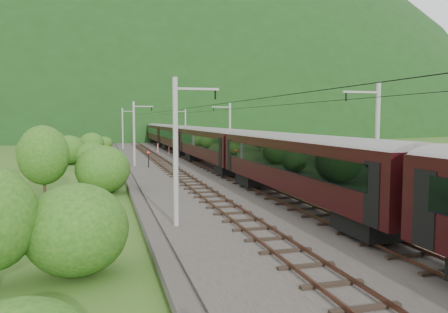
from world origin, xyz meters
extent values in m
plane|color=#35591C|center=(0.00, 0.00, 0.00)|extent=(600.00, 600.00, 0.00)
cube|color=#38332D|center=(0.00, 10.00, 0.15)|extent=(14.00, 220.00, 0.30)
cube|color=brown|center=(-3.12, 10.00, 0.49)|extent=(0.08, 220.00, 0.15)
cube|color=brown|center=(-1.68, 10.00, 0.49)|extent=(0.08, 220.00, 0.15)
cube|color=black|center=(-2.40, 10.00, 0.36)|extent=(2.40, 220.00, 0.12)
cube|color=brown|center=(1.68, 10.00, 0.49)|extent=(0.08, 220.00, 0.15)
cube|color=brown|center=(3.12, 10.00, 0.49)|extent=(0.08, 220.00, 0.15)
cube|color=black|center=(2.40, 10.00, 0.36)|extent=(2.40, 220.00, 0.12)
cylinder|color=gray|center=(-6.20, 0.00, 4.30)|extent=(0.28, 0.28, 8.00)
cube|color=gray|center=(-5.00, 0.00, 7.70)|extent=(2.40, 0.12, 0.12)
cylinder|color=black|center=(-4.00, 0.00, 7.40)|extent=(0.10, 0.10, 0.50)
cylinder|color=gray|center=(-6.20, 32.00, 4.30)|extent=(0.28, 0.28, 8.00)
cube|color=gray|center=(-5.00, 32.00, 7.70)|extent=(2.40, 0.12, 0.12)
cylinder|color=black|center=(-4.00, 32.00, 7.40)|extent=(0.10, 0.10, 0.50)
cylinder|color=gray|center=(-6.20, 64.00, 4.30)|extent=(0.28, 0.28, 8.00)
cube|color=gray|center=(-5.00, 64.00, 7.70)|extent=(2.40, 0.12, 0.12)
cylinder|color=black|center=(-4.00, 64.00, 7.40)|extent=(0.10, 0.10, 0.50)
cylinder|color=gray|center=(-6.20, 96.00, 4.30)|extent=(0.28, 0.28, 8.00)
cube|color=gray|center=(-5.00, 96.00, 7.70)|extent=(2.40, 0.12, 0.12)
cylinder|color=black|center=(-4.00, 96.00, 7.40)|extent=(0.10, 0.10, 0.50)
cylinder|color=gray|center=(-6.20, 128.00, 4.30)|extent=(0.28, 0.28, 8.00)
cube|color=gray|center=(-5.00, 128.00, 7.70)|extent=(2.40, 0.12, 0.12)
cylinder|color=black|center=(-4.00, 128.00, 7.40)|extent=(0.10, 0.10, 0.50)
cylinder|color=gray|center=(6.20, 0.00, 4.30)|extent=(0.28, 0.28, 8.00)
cube|color=gray|center=(5.00, 0.00, 7.70)|extent=(2.40, 0.12, 0.12)
cylinder|color=black|center=(4.00, 0.00, 7.40)|extent=(0.10, 0.10, 0.50)
cylinder|color=gray|center=(6.20, 32.00, 4.30)|extent=(0.28, 0.28, 8.00)
cube|color=gray|center=(5.00, 32.00, 7.70)|extent=(2.40, 0.12, 0.12)
cylinder|color=black|center=(4.00, 32.00, 7.40)|extent=(0.10, 0.10, 0.50)
cylinder|color=gray|center=(6.20, 64.00, 4.30)|extent=(0.28, 0.28, 8.00)
cube|color=gray|center=(5.00, 64.00, 7.70)|extent=(2.40, 0.12, 0.12)
cylinder|color=black|center=(4.00, 64.00, 7.40)|extent=(0.10, 0.10, 0.50)
cylinder|color=gray|center=(6.20, 96.00, 4.30)|extent=(0.28, 0.28, 8.00)
cube|color=gray|center=(5.00, 96.00, 7.70)|extent=(2.40, 0.12, 0.12)
cylinder|color=black|center=(4.00, 96.00, 7.40)|extent=(0.10, 0.10, 0.50)
cylinder|color=gray|center=(6.20, 128.00, 4.30)|extent=(0.28, 0.28, 8.00)
cube|color=gray|center=(5.00, 128.00, 7.70)|extent=(2.40, 0.12, 0.12)
cylinder|color=black|center=(4.00, 128.00, 7.40)|extent=(0.10, 0.10, 0.50)
cylinder|color=black|center=(-2.40, 10.00, 7.10)|extent=(0.03, 198.00, 0.03)
cylinder|color=black|center=(2.40, 10.00, 7.10)|extent=(0.03, 198.00, 0.03)
ellipsoid|color=black|center=(0.00, 260.00, 0.00)|extent=(504.00, 360.00, 244.00)
cube|color=black|center=(2.40, 3.23, 3.15)|extent=(3.12, 23.67, 3.23)
cylinder|color=gray|center=(2.40, 3.23, 4.61)|extent=(3.12, 23.56, 3.12)
cube|color=black|center=(0.82, 3.23, 3.54)|extent=(0.05, 20.83, 1.24)
cube|color=black|center=(3.98, 3.23, 3.54)|extent=(0.05, 20.83, 1.24)
cube|color=black|center=(2.40, -5.06, 1.05)|extent=(2.37, 3.44, 0.97)
cube|color=black|center=(2.40, 11.52, 1.05)|extent=(2.37, 3.44, 0.97)
cube|color=black|center=(2.40, 27.64, 3.15)|extent=(3.12, 23.67, 3.23)
cylinder|color=gray|center=(2.40, 27.64, 4.61)|extent=(3.12, 23.56, 3.12)
cube|color=black|center=(0.82, 27.64, 3.54)|extent=(0.05, 20.83, 1.24)
cube|color=black|center=(3.98, 27.64, 3.54)|extent=(0.05, 20.83, 1.24)
cube|color=black|center=(2.40, 19.35, 1.05)|extent=(2.37, 3.44, 0.97)
cube|color=black|center=(2.40, 35.93, 1.05)|extent=(2.37, 3.44, 0.97)
cube|color=black|center=(2.40, 52.05, 3.15)|extent=(3.12, 23.67, 3.23)
cylinder|color=gray|center=(2.40, 52.05, 4.61)|extent=(3.12, 23.56, 3.12)
cube|color=black|center=(0.82, 52.05, 3.54)|extent=(0.05, 20.83, 1.24)
cube|color=black|center=(3.98, 52.05, 3.54)|extent=(0.05, 20.83, 1.24)
cube|color=black|center=(2.40, 43.76, 1.05)|extent=(2.37, 3.44, 0.97)
cube|color=black|center=(2.40, 60.34, 1.05)|extent=(2.37, 3.44, 0.97)
cube|color=black|center=(2.40, 76.46, 3.15)|extent=(3.12, 23.67, 3.23)
cylinder|color=gray|center=(2.40, 76.46, 4.61)|extent=(3.12, 23.56, 3.12)
cube|color=black|center=(0.82, 76.46, 3.54)|extent=(0.05, 20.83, 1.24)
cube|color=black|center=(3.98, 76.46, 3.54)|extent=(0.05, 20.83, 1.24)
cube|color=black|center=(2.40, 68.18, 1.05)|extent=(2.37, 3.44, 0.97)
cube|color=black|center=(2.40, 84.75, 1.05)|extent=(2.37, 3.44, 0.97)
cube|color=#124B8F|center=(2.40, 110.56, 3.15)|extent=(3.12, 19.37, 3.23)
cylinder|color=gray|center=(2.40, 110.56, 4.61)|extent=(3.12, 19.27, 3.12)
cube|color=black|center=(0.82, 110.56, 3.54)|extent=(0.05, 17.04, 1.24)
cube|color=black|center=(3.98, 110.56, 3.54)|extent=(0.05, 17.04, 1.24)
cube|color=black|center=(2.40, 103.78, 1.05)|extent=(2.37, 3.44, 0.97)
cube|color=black|center=(2.40, 117.34, 1.05)|extent=(2.37, 3.44, 0.97)
cube|color=yellow|center=(2.40, 120.04, 2.94)|extent=(3.18, 0.50, 2.91)
cube|color=yellow|center=(2.40, 101.07, 2.94)|extent=(3.18, 0.50, 2.91)
cube|color=black|center=(2.40, 113.56, 5.36)|extent=(0.08, 1.60, 0.97)
cylinder|color=red|center=(-0.55, 54.65, 1.08)|extent=(0.17, 0.17, 1.56)
cylinder|color=red|center=(0.46, 48.00, 0.95)|extent=(0.14, 0.14, 1.30)
cylinder|color=black|center=(-4.71, 29.60, 1.20)|extent=(0.13, 0.13, 1.79)
sphere|color=red|center=(-4.71, 29.60, 2.14)|extent=(0.21, 0.21, 0.21)
ellipsoid|color=#1A4A13|center=(-11.01, -5.60, 1.80)|extent=(4.01, 4.01, 3.61)
ellipsoid|color=#1A4A13|center=(-15.27, 3.13, 1.47)|extent=(3.26, 3.26, 2.93)
ellipsoid|color=#1A4A13|center=(-10.00, 13.71, 1.99)|extent=(4.41, 4.41, 3.97)
ellipsoid|color=#1A4A13|center=(-9.58, 22.63, 1.29)|extent=(2.87, 2.87, 2.58)
ellipsoid|color=#1A4A13|center=(-11.27, 32.15, 1.67)|extent=(3.72, 3.72, 3.35)
ellipsoid|color=#1A4A13|center=(-14.42, 39.15, 1.98)|extent=(4.40, 4.40, 3.96)
ellipsoid|color=#1A4A13|center=(-10.00, 48.42, 1.01)|extent=(2.24, 2.24, 2.02)
ellipsoid|color=#1A4A13|center=(-11.83, 57.25, 1.90)|extent=(4.22, 4.22, 3.80)
ellipsoid|color=#1A4A13|center=(-9.51, 67.31, 1.33)|extent=(2.95, 2.95, 2.65)
ellipsoid|color=#1A4A13|center=(-9.83, 76.48, 1.19)|extent=(2.64, 2.64, 2.38)
ellipsoid|color=#1A4A13|center=(-14.65, 84.68, 0.97)|extent=(2.16, 2.16, 1.95)
ellipsoid|color=#1A4A13|center=(-11.27, 94.90, 2.09)|extent=(4.64, 4.64, 4.18)
cylinder|color=black|center=(-14.49, 13.70, 1.53)|extent=(0.24, 0.24, 3.05)
ellipsoid|color=#1A4A13|center=(-14.49, 13.70, 3.27)|extent=(3.93, 3.93, 4.71)
cylinder|color=black|center=(-18.35, 31.98, 1.09)|extent=(0.24, 0.24, 2.19)
ellipsoid|color=#1A4A13|center=(-18.35, 31.98, 2.35)|extent=(2.82, 2.82, 3.38)
cylinder|color=black|center=(-17.56, 55.79, 1.12)|extent=(0.24, 0.24, 2.25)
ellipsoid|color=#1A4A13|center=(-17.56, 55.79, 2.41)|extent=(2.89, 2.89, 3.47)
ellipsoid|color=#1A4A13|center=(12.29, 4.99, 1.30)|extent=(2.89, 2.89, 2.60)
ellipsoid|color=#1A4A13|center=(10.57, 20.34, 1.26)|extent=(2.79, 2.79, 2.51)
ellipsoid|color=#1A4A13|center=(11.80, 32.83, 1.00)|extent=(2.23, 2.23, 2.01)
ellipsoid|color=#1A4A13|center=(9.72, 47.27, 1.37)|extent=(3.05, 3.05, 2.74)
ellipsoid|color=#1A4A13|center=(13.70, 63.64, 1.14)|extent=(2.52, 2.52, 2.27)
camera|label=1|loc=(-9.94, -23.14, 6.05)|focal=35.00mm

